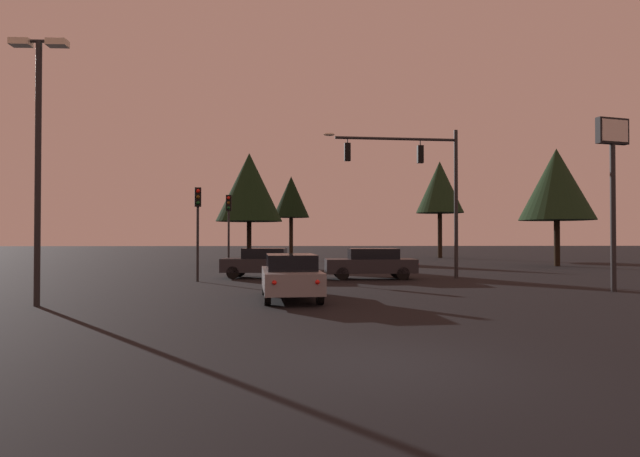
{
  "coord_description": "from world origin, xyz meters",
  "views": [
    {
      "loc": [
        -1.48,
        -8.41,
        2.11
      ],
      "look_at": [
        -0.34,
        21.13,
        2.58
      ],
      "focal_mm": 28.89,
      "sensor_mm": 36.0,
      "label": 1
    }
  ],
  "objects_px": {
    "car_nearside_lane": "(290,276)",
    "traffic_signal_mast_arm": "(420,175)",
    "tree_behind_sign": "(291,197)",
    "car_crossing_right": "(262,262)",
    "store_sign_illuminated": "(613,164)",
    "tree_left_far": "(557,184)",
    "tree_center_horizon": "(249,187)",
    "car_crossing_left": "(371,263)",
    "parking_lot_lamp_post": "(38,137)",
    "traffic_light_corner_right": "(229,218)",
    "tree_right_cluster": "(440,187)",
    "traffic_light_corner_left": "(198,215)"
  },
  "relations": [
    {
      "from": "car_crossing_right",
      "to": "tree_center_horizon",
      "type": "height_order",
      "value": "tree_center_horizon"
    },
    {
      "from": "tree_center_horizon",
      "to": "traffic_light_corner_left",
      "type": "bearing_deg",
      "value": -93.79
    },
    {
      "from": "car_crossing_right",
      "to": "tree_center_horizon",
      "type": "bearing_deg",
      "value": 98.71
    },
    {
      "from": "car_crossing_left",
      "to": "car_crossing_right",
      "type": "xyz_separation_m",
      "value": [
        -5.46,
        0.82,
        -0.0
      ]
    },
    {
      "from": "traffic_signal_mast_arm",
      "to": "parking_lot_lamp_post",
      "type": "height_order",
      "value": "parking_lot_lamp_post"
    },
    {
      "from": "car_crossing_left",
      "to": "tree_center_horizon",
      "type": "relative_size",
      "value": 0.54
    },
    {
      "from": "car_nearside_lane",
      "to": "traffic_light_corner_left",
      "type": "bearing_deg",
      "value": 122.62
    },
    {
      "from": "car_crossing_left",
      "to": "tree_left_far",
      "type": "distance_m",
      "value": 18.82
    },
    {
      "from": "car_crossing_left",
      "to": "store_sign_illuminated",
      "type": "distance_m",
      "value": 11.31
    },
    {
      "from": "traffic_light_corner_right",
      "to": "tree_right_cluster",
      "type": "distance_m",
      "value": 27.96
    },
    {
      "from": "tree_center_horizon",
      "to": "parking_lot_lamp_post",
      "type": "bearing_deg",
      "value": -100.26
    },
    {
      "from": "car_nearside_lane",
      "to": "tree_behind_sign",
      "type": "distance_m",
      "value": 30.38
    },
    {
      "from": "traffic_light_corner_right",
      "to": "store_sign_illuminated",
      "type": "bearing_deg",
      "value": -32.01
    },
    {
      "from": "traffic_light_corner_right",
      "to": "tree_right_cluster",
      "type": "relative_size",
      "value": 0.47
    },
    {
      "from": "traffic_light_corner_left",
      "to": "car_nearside_lane",
      "type": "xyz_separation_m",
      "value": [
        4.48,
        -7.0,
        -2.33
      ]
    },
    {
      "from": "traffic_light_corner_right",
      "to": "car_crossing_left",
      "type": "xyz_separation_m",
      "value": [
        7.59,
        -3.82,
        -2.37
      ]
    },
    {
      "from": "car_crossing_right",
      "to": "parking_lot_lamp_post",
      "type": "bearing_deg",
      "value": -120.3
    },
    {
      "from": "tree_behind_sign",
      "to": "car_crossing_right",
      "type": "bearing_deg",
      "value": -92.98
    },
    {
      "from": "car_crossing_right",
      "to": "parking_lot_lamp_post",
      "type": "height_order",
      "value": "parking_lot_lamp_post"
    },
    {
      "from": "car_crossing_left",
      "to": "tree_behind_sign",
      "type": "distance_m",
      "value": 22.74
    },
    {
      "from": "car_crossing_right",
      "to": "traffic_light_corner_right",
      "type": "bearing_deg",
      "value": 125.42
    },
    {
      "from": "traffic_signal_mast_arm",
      "to": "parking_lot_lamp_post",
      "type": "xyz_separation_m",
      "value": [
        -14.08,
        -9.91,
        -0.11
      ]
    },
    {
      "from": "car_nearside_lane",
      "to": "tree_center_horizon",
      "type": "bearing_deg",
      "value": 99.27
    },
    {
      "from": "traffic_light_corner_left",
      "to": "tree_right_cluster",
      "type": "bearing_deg",
      "value": 54.47
    },
    {
      "from": "store_sign_illuminated",
      "to": "tree_left_far",
      "type": "relative_size",
      "value": 0.79
    },
    {
      "from": "car_crossing_right",
      "to": "tree_center_horizon",
      "type": "relative_size",
      "value": 0.49
    },
    {
      "from": "car_nearside_lane",
      "to": "car_crossing_right",
      "type": "bearing_deg",
      "value": 100.04
    },
    {
      "from": "traffic_light_corner_left",
      "to": "parking_lot_lamp_post",
      "type": "bearing_deg",
      "value": -110.85
    },
    {
      "from": "traffic_light_corner_right",
      "to": "tree_behind_sign",
      "type": "xyz_separation_m",
      "value": [
        3.23,
        17.95,
        2.56
      ]
    },
    {
      "from": "tree_behind_sign",
      "to": "tree_right_cluster",
      "type": "height_order",
      "value": "tree_right_cluster"
    },
    {
      "from": "parking_lot_lamp_post",
      "to": "tree_behind_sign",
      "type": "height_order",
      "value": "parking_lot_lamp_post"
    },
    {
      "from": "tree_left_far",
      "to": "tree_center_horizon",
      "type": "bearing_deg",
      "value": 172.6
    },
    {
      "from": "store_sign_illuminated",
      "to": "tree_right_cluster",
      "type": "height_order",
      "value": "tree_right_cluster"
    },
    {
      "from": "parking_lot_lamp_post",
      "to": "store_sign_illuminated",
      "type": "height_order",
      "value": "parking_lot_lamp_post"
    },
    {
      "from": "car_crossing_left",
      "to": "tree_center_horizon",
      "type": "xyz_separation_m",
      "value": [
        -7.38,
        13.35,
        5.04
      ]
    },
    {
      "from": "store_sign_illuminated",
      "to": "traffic_signal_mast_arm",
      "type": "bearing_deg",
      "value": 132.12
    },
    {
      "from": "tree_right_cluster",
      "to": "tree_center_horizon",
      "type": "bearing_deg",
      "value": -146.81
    },
    {
      "from": "car_nearside_lane",
      "to": "tree_right_cluster",
      "type": "relative_size",
      "value": 0.47
    },
    {
      "from": "traffic_light_corner_right",
      "to": "car_crossing_right",
      "type": "height_order",
      "value": "traffic_light_corner_right"
    },
    {
      "from": "car_nearside_lane",
      "to": "tree_left_far",
      "type": "height_order",
      "value": "tree_left_far"
    },
    {
      "from": "car_crossing_left",
      "to": "traffic_light_corner_right",
      "type": "bearing_deg",
      "value": 153.29
    },
    {
      "from": "car_crossing_left",
      "to": "tree_right_cluster",
      "type": "xyz_separation_m",
      "value": [
        10.33,
        24.93,
        6.21
      ]
    },
    {
      "from": "traffic_light_corner_left",
      "to": "car_nearside_lane",
      "type": "distance_m",
      "value": 8.64
    },
    {
      "from": "store_sign_illuminated",
      "to": "tree_right_cluster",
      "type": "bearing_deg",
      "value": 86.64
    },
    {
      "from": "car_nearside_lane",
      "to": "traffic_signal_mast_arm",
      "type": "bearing_deg",
      "value": 53.13
    },
    {
      "from": "store_sign_illuminated",
      "to": "traffic_light_corner_left",
      "type": "bearing_deg",
      "value": 163.36
    },
    {
      "from": "car_nearside_lane",
      "to": "tree_right_cluster",
      "type": "bearing_deg",
      "value": 66.83
    },
    {
      "from": "car_crossing_right",
      "to": "store_sign_illuminated",
      "type": "height_order",
      "value": "store_sign_illuminated"
    },
    {
      "from": "traffic_signal_mast_arm",
      "to": "tree_behind_sign",
      "type": "distance_m",
      "value": 22.52
    },
    {
      "from": "traffic_light_corner_right",
      "to": "tree_right_cluster",
      "type": "bearing_deg",
      "value": 49.68
    }
  ]
}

